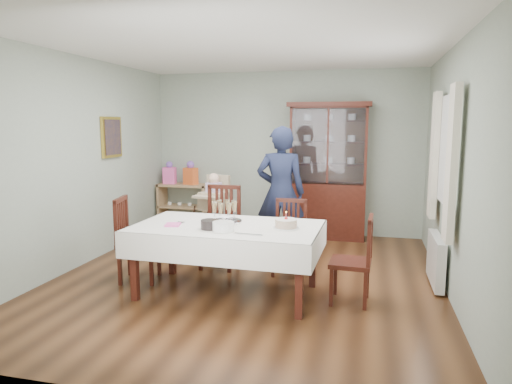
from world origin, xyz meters
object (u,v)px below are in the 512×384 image
(dining_table, at_px, (227,259))
(chair_far_left, at_px, (220,243))
(chair_far_right, at_px, (289,252))
(birthday_cake, at_px, (286,224))
(gift_bag_pink, at_px, (170,174))
(china_cabinet, at_px, (328,169))
(champagne_tray, at_px, (224,216))
(high_chair, at_px, (214,219))
(woman, at_px, (281,193))
(gift_bag_orange, at_px, (191,174))
(sideboard, at_px, (184,206))
(chair_end_left, at_px, (138,256))
(chair_end_right, at_px, (352,277))

(dining_table, relative_size, chair_far_left, 1.95)
(chair_far_right, bearing_deg, birthday_cake, -84.16)
(gift_bag_pink, bearing_deg, china_cabinet, -0.03)
(dining_table, relative_size, champagne_tray, 5.22)
(dining_table, distance_m, chair_far_left, 0.97)
(high_chair, bearing_deg, gift_bag_pink, 147.98)
(chair_far_right, bearing_deg, woman, 107.96)
(chair_far_right, distance_m, gift_bag_orange, 2.92)
(dining_table, distance_m, gift_bag_orange, 3.22)
(dining_table, xyz_separation_m, sideboard, (-1.67, 2.80, 0.02))
(chair_far_left, xyz_separation_m, birthday_cake, (1.02, -0.89, 0.50))
(gift_bag_orange, bearing_deg, chair_far_left, -58.58)
(chair_far_left, distance_m, champagne_tray, 0.97)
(chair_far_right, distance_m, champagne_tray, 1.08)
(chair_far_right, xyz_separation_m, birthday_cake, (0.11, -0.83, 0.54))
(chair_far_right, height_order, gift_bag_pink, gift_bag_pink)
(chair_end_left, bearing_deg, champagne_tray, -102.73)
(champagne_tray, bearing_deg, china_cabinet, 71.02)
(chair_end_right, height_order, champagne_tray, champagne_tray)
(chair_far_left, distance_m, woman, 1.09)
(woman, bearing_deg, sideboard, -40.87)
(chair_end_right, xyz_separation_m, gift_bag_orange, (-2.86, 2.71, 0.71))
(sideboard, xyz_separation_m, high_chair, (0.93, -1.10, 0.04))
(champagne_tray, bearing_deg, dining_table, -62.36)
(chair_far_right, height_order, gift_bag_orange, gift_bag_orange)
(chair_far_left, xyz_separation_m, woman, (0.68, 0.62, 0.60))
(chair_end_left, distance_m, gift_bag_pink, 2.82)
(sideboard, height_order, chair_far_right, chair_far_right)
(china_cabinet, xyz_separation_m, sideboard, (-2.50, 0.02, -0.72))
(dining_table, distance_m, sideboard, 3.25)
(china_cabinet, relative_size, birthday_cake, 8.17)
(chair_far_left, height_order, gift_bag_orange, gift_bag_orange)
(chair_far_left, relative_size, chair_end_right, 1.14)
(high_chair, xyz_separation_m, gift_bag_pink, (-1.19, 1.08, 0.53))
(chair_far_left, xyz_separation_m, champagne_tray, (0.31, -0.75, 0.52))
(chair_end_left, bearing_deg, dining_table, -109.55)
(dining_table, bearing_deg, chair_far_right, 57.11)
(woman, xyz_separation_m, gift_bag_pink, (-2.22, 1.27, 0.07))
(chair_far_right, xyz_separation_m, chair_end_left, (-1.69, -0.68, 0.02))
(dining_table, distance_m, chair_end_right, 1.33)
(birthday_cake, bearing_deg, chair_far_left, 138.96)
(chair_end_right, distance_m, high_chair, 2.63)
(china_cabinet, distance_m, chair_far_right, 2.14)
(china_cabinet, distance_m, chair_far_left, 2.38)
(woman, xyz_separation_m, champagne_tray, (-0.37, -1.37, -0.07))
(china_cabinet, distance_m, champagne_tray, 2.80)
(china_cabinet, xyz_separation_m, high_chair, (-1.57, -1.08, -0.68))
(gift_bag_pink, bearing_deg, dining_table, -55.29)
(dining_table, relative_size, chair_far_right, 2.23)
(gift_bag_orange, bearing_deg, gift_bag_pink, 180.00)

